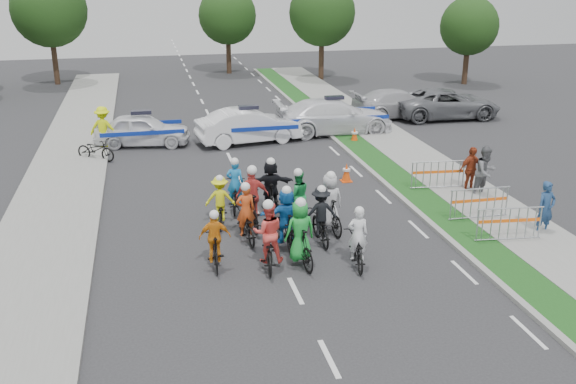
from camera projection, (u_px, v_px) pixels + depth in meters
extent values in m
plane|color=#28282B|center=(295.00, 291.00, 16.02)|extent=(90.00, 90.00, 0.00)
cube|color=gray|center=(408.00, 204.00, 21.66)|extent=(0.20, 60.00, 0.12)
cube|color=#174516|center=(427.00, 202.00, 21.81)|extent=(1.20, 60.00, 0.11)
cube|color=gray|center=(475.00, 198.00, 22.18)|extent=(2.40, 60.00, 0.13)
cube|color=gray|center=(47.00, 234.00, 19.24)|extent=(3.00, 60.00, 0.13)
imported|color=black|center=(357.00, 250.00, 17.26)|extent=(0.85, 1.77, 0.89)
imported|color=white|center=(358.00, 234.00, 17.05)|extent=(0.59, 0.44, 1.49)
sphere|color=white|center=(359.00, 211.00, 16.77)|extent=(0.26, 0.26, 0.26)
imported|color=black|center=(300.00, 245.00, 17.26)|extent=(0.80, 1.93, 1.12)
imported|color=green|center=(300.00, 230.00, 17.06)|extent=(0.90, 0.65, 1.69)
sphere|color=white|center=(301.00, 203.00, 16.74)|extent=(0.29, 0.29, 0.29)
imported|color=black|center=(268.00, 249.00, 17.17)|extent=(0.91, 1.98, 1.01)
imported|color=#EE4942|center=(268.00, 232.00, 16.96)|extent=(0.89, 0.73, 1.67)
sphere|color=white|center=(268.00, 205.00, 16.64)|extent=(0.29, 0.29, 0.29)
imported|color=black|center=(215.00, 250.00, 17.15)|extent=(0.53, 1.61, 0.96)
imported|color=orange|center=(215.00, 237.00, 16.97)|extent=(0.86, 0.39, 1.43)
sphere|color=white|center=(214.00, 215.00, 16.70)|extent=(0.25, 0.25, 0.25)
imported|color=black|center=(320.00, 227.00, 18.73)|extent=(0.63, 1.75, 0.92)
imported|color=black|center=(321.00, 212.00, 18.52)|extent=(0.99, 0.58, 1.53)
sphere|color=white|center=(322.00, 190.00, 18.24)|extent=(0.26, 0.26, 0.26)
imported|color=black|center=(286.00, 229.00, 18.41)|extent=(0.78, 1.84, 1.07)
imported|color=blue|center=(286.00, 215.00, 18.22)|extent=(1.54, 0.70, 1.60)
sphere|color=white|center=(287.00, 191.00, 17.92)|extent=(0.28, 0.28, 0.28)
imported|color=black|center=(246.00, 225.00, 18.83)|extent=(0.79, 1.85, 0.94)
imported|color=#D84D1B|center=(246.00, 210.00, 18.62)|extent=(0.60, 0.43, 1.57)
sphere|color=white|center=(245.00, 187.00, 18.33)|extent=(0.27, 0.27, 0.27)
imported|color=black|center=(329.00, 214.00, 19.42)|extent=(0.78, 1.92, 1.12)
imported|color=silver|center=(330.00, 200.00, 19.22)|extent=(0.89, 0.64, 1.68)
sphere|color=white|center=(331.00, 176.00, 18.91)|extent=(0.29, 0.29, 0.29)
imported|color=black|center=(297.00, 209.00, 20.01)|extent=(0.69, 1.84, 0.96)
imported|color=#1A9242|center=(298.00, 195.00, 19.80)|extent=(0.79, 0.62, 1.59)
sphere|color=white|center=(298.00, 173.00, 19.51)|extent=(0.28, 0.28, 0.28)
imported|color=black|center=(252.00, 210.00, 19.72)|extent=(0.56, 1.94, 1.16)
imported|color=#DB423C|center=(252.00, 196.00, 19.52)|extent=(1.02, 0.43, 1.74)
sphere|color=white|center=(252.00, 170.00, 19.19)|extent=(0.30, 0.30, 0.30)
imported|color=black|center=(220.00, 212.00, 19.95)|extent=(0.83, 1.71, 0.86)
imported|color=yellow|center=(220.00, 198.00, 19.75)|extent=(1.00, 0.67, 1.43)
sphere|color=white|center=(220.00, 179.00, 19.48)|extent=(0.25, 0.25, 0.25)
imported|color=black|center=(271.00, 197.00, 20.92)|extent=(0.67, 1.85, 1.09)
imported|color=black|center=(271.00, 184.00, 20.73)|extent=(1.55, 0.62, 1.63)
sphere|color=white|center=(271.00, 162.00, 20.42)|extent=(0.28, 0.28, 0.28)
imported|color=black|center=(235.00, 196.00, 21.22)|extent=(0.97, 1.86, 0.93)
imported|color=#1B82D0|center=(235.00, 182.00, 21.01)|extent=(0.63, 0.48, 1.55)
sphere|color=white|center=(235.00, 162.00, 20.72)|extent=(0.27, 0.27, 0.27)
imported|color=white|center=(142.00, 130.00, 28.67)|extent=(4.41, 2.36, 1.43)
imported|color=white|center=(249.00, 126.00, 29.05)|extent=(4.93, 2.37, 1.56)
imported|color=white|center=(334.00, 116.00, 30.68)|extent=(5.72, 2.37, 1.65)
imported|color=#B9B8BE|center=(398.00, 103.00, 33.93)|extent=(5.24, 2.48, 1.48)
imported|color=slate|center=(447.00, 104.00, 33.73)|extent=(5.68, 2.81, 1.55)
imported|color=navy|center=(546.00, 208.00, 19.11)|extent=(0.66, 0.48, 1.67)
imported|color=#5A5B5F|center=(486.00, 172.00, 22.19)|extent=(1.07, 0.95, 1.83)
imported|color=#98381B|center=(471.00, 170.00, 22.70)|extent=(1.05, 0.63, 1.67)
imported|color=#DFF40C|center=(103.00, 128.00, 28.01)|extent=(1.38, 1.04, 1.90)
cube|color=#F24C0C|center=(346.00, 181.00, 24.11)|extent=(0.40, 0.40, 0.03)
cone|color=#F24C0C|center=(346.00, 172.00, 23.99)|extent=(0.36, 0.36, 0.70)
cylinder|color=silver|center=(347.00, 170.00, 23.96)|extent=(0.29, 0.29, 0.08)
cube|color=#F24C0C|center=(354.00, 142.00, 29.36)|extent=(0.40, 0.40, 0.03)
cone|color=#F24C0C|center=(355.00, 135.00, 29.24)|extent=(0.36, 0.36, 0.70)
cylinder|color=silver|center=(355.00, 133.00, 29.21)|extent=(0.29, 0.29, 0.08)
imported|color=black|center=(96.00, 150.00, 26.51)|extent=(1.83, 1.50, 0.93)
cylinder|color=#382619|center=(321.00, 56.00, 44.91)|extent=(0.36, 0.36, 3.25)
sphere|color=#1C3912|center=(322.00, 13.00, 43.93)|extent=(4.55, 4.55, 4.55)
cylinder|color=#382619|center=(466.00, 64.00, 43.19)|extent=(0.36, 0.36, 2.75)
sphere|color=#1C3912|center=(469.00, 26.00, 42.36)|extent=(3.85, 3.85, 3.85)
cylinder|color=#382619|center=(55.00, 58.00, 42.96)|extent=(0.36, 0.36, 3.50)
sphere|color=#1C3912|center=(49.00, 9.00, 41.90)|extent=(4.90, 4.90, 4.90)
cylinder|color=#382619|center=(229.00, 53.00, 47.38)|extent=(0.36, 0.36, 3.00)
sphere|color=#1C3912|center=(227.00, 15.00, 46.47)|extent=(4.20, 4.20, 4.20)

